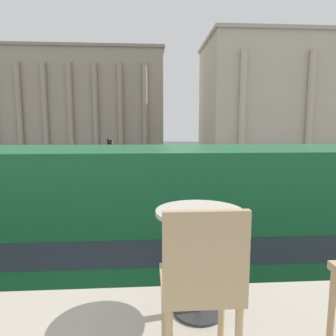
# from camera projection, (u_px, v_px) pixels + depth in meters

# --- Properties ---
(double_decker_bus) EXTENTS (11.10, 2.76, 4.03)m
(double_decker_bus) POSITION_uv_depth(u_px,v_px,m) (112.00, 237.00, 5.98)
(double_decker_bus) COLOR black
(double_decker_bus) RESTS_ON ground_plane
(cafe_dining_table) EXTENTS (0.60, 0.60, 0.73)m
(cafe_dining_table) POSITION_uv_depth(u_px,v_px,m) (200.00, 238.00, 2.03)
(cafe_dining_table) COLOR #2D2D30
(cafe_dining_table) RESTS_ON cafe_floor_slab
(cafe_chair_0) EXTENTS (0.40, 0.40, 0.91)m
(cafe_chair_0) POSITION_uv_depth(u_px,v_px,m) (201.00, 281.00, 1.50)
(cafe_chair_0) COLOR tan
(cafe_chair_0) RESTS_ON cafe_floor_slab
(plaza_building_left) EXTENTS (32.27, 15.86, 18.58)m
(plaza_building_left) POSITION_uv_depth(u_px,v_px,m) (80.00, 103.00, 58.15)
(plaza_building_left) COLOR #A39984
(plaza_building_left) RESTS_ON ground_plane
(plaza_building_right) EXTENTS (36.08, 15.08, 18.10)m
(plaza_building_right) POSITION_uv_depth(u_px,v_px,m) (315.00, 100.00, 48.38)
(plaza_building_right) COLOR beige
(plaza_building_right) RESTS_ON ground_plane
(traffic_light_near) EXTENTS (0.42, 0.24, 3.27)m
(traffic_light_near) POSITION_uv_depth(u_px,v_px,m) (137.00, 180.00, 13.10)
(traffic_light_near) COLOR black
(traffic_light_near) RESTS_ON ground_plane
(traffic_light_mid) EXTENTS (0.42, 0.24, 3.72)m
(traffic_light_mid) POSITION_uv_depth(u_px,v_px,m) (109.00, 157.00, 20.91)
(traffic_light_mid) COLOR black
(traffic_light_mid) RESTS_ON ground_plane
(car_black) EXTENTS (4.20, 1.93, 1.35)m
(car_black) POSITION_uv_depth(u_px,v_px,m) (75.00, 188.00, 18.90)
(car_black) COLOR black
(car_black) RESTS_ON ground_plane
(car_silver) EXTENTS (4.20, 1.93, 1.35)m
(car_silver) POSITION_uv_depth(u_px,v_px,m) (234.00, 164.00, 31.30)
(car_silver) COLOR black
(car_silver) RESTS_ON ground_plane
(pedestrian_yellow) EXTENTS (0.32, 0.32, 1.75)m
(pedestrian_yellow) POSITION_uv_depth(u_px,v_px,m) (17.00, 206.00, 13.28)
(pedestrian_yellow) COLOR #282B33
(pedestrian_yellow) RESTS_ON ground_plane
(pedestrian_black) EXTENTS (0.32, 0.32, 1.69)m
(pedestrian_black) POSITION_uv_depth(u_px,v_px,m) (73.00, 162.00, 30.47)
(pedestrian_black) COLOR #282B33
(pedestrian_black) RESTS_ON ground_plane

